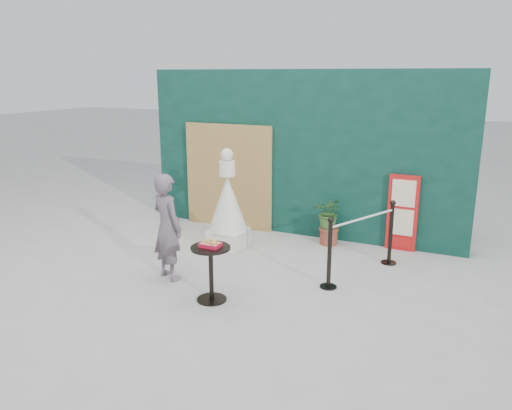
% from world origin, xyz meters
% --- Properties ---
extents(ground, '(60.00, 60.00, 0.00)m').
position_xyz_m(ground, '(0.00, 0.00, 0.00)').
color(ground, '#ADAAA5').
rests_on(ground, ground).
extents(back_wall, '(6.00, 0.30, 3.00)m').
position_xyz_m(back_wall, '(0.00, 3.15, 1.50)').
color(back_wall, '#0A2F26').
rests_on(back_wall, ground).
extents(bamboo_fence, '(1.80, 0.08, 2.00)m').
position_xyz_m(bamboo_fence, '(-1.40, 2.94, 1.00)').
color(bamboo_fence, tan).
rests_on(bamboo_fence, ground).
extents(woman, '(0.67, 0.56, 1.56)m').
position_xyz_m(woman, '(-0.98, 0.29, 0.78)').
color(woman, '#675863').
rests_on(woman, ground).
extents(menu_board, '(0.50, 0.07, 1.30)m').
position_xyz_m(menu_board, '(1.90, 2.95, 0.65)').
color(menu_board, red).
rests_on(menu_board, ground).
extents(statue, '(0.67, 0.67, 1.72)m').
position_xyz_m(statue, '(-0.83, 1.85, 0.70)').
color(statue, silver).
rests_on(statue, ground).
extents(cafe_table, '(0.52, 0.52, 0.75)m').
position_xyz_m(cafe_table, '(-0.04, -0.11, 0.50)').
color(cafe_table, black).
rests_on(cafe_table, ground).
extents(food_basket, '(0.26, 0.19, 0.11)m').
position_xyz_m(food_basket, '(-0.04, -0.11, 0.79)').
color(food_basket, red).
rests_on(food_basket, cafe_table).
extents(planter, '(0.51, 0.44, 0.86)m').
position_xyz_m(planter, '(0.71, 2.72, 0.50)').
color(planter, brown).
rests_on(planter, ground).
extents(stanchion_barrier, '(0.84, 1.54, 1.03)m').
position_xyz_m(stanchion_barrier, '(1.55, 1.58, 0.49)').
color(stanchion_barrier, black).
rests_on(stanchion_barrier, ground).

